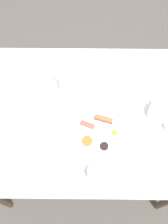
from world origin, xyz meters
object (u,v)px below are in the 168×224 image
(teapot_far, at_px, (69,81))
(breakfast_plate, at_px, (100,133))
(creamer_jug, at_px, (5,79))
(spoon_for_tea, at_px, (46,110))
(teapot_near, at_px, (161,111))
(teacup_with_saucer_left, at_px, (58,175))
(knife_by_plate, at_px, (129,73))
(fork_by_plate, at_px, (37,63))
(napkin_folded, at_px, (157,161))
(fork_spare, at_px, (1,146))
(water_glass_tall, at_px, (94,173))
(teacup_with_saucer_right, at_px, (38,150))

(teapot_far, bearing_deg, breakfast_plate, -35.07)
(teapot_far, distance_m, creamer_jug, 0.39)
(breakfast_plate, xyz_separation_m, spoon_for_tea, (-0.14, -0.31, -0.01))
(teapot_near, xyz_separation_m, teapot_far, (-0.19, -0.52, 0.00))
(teacup_with_saucer_left, relative_size, knife_by_plate, 0.93)
(breakfast_plate, bearing_deg, teapot_far, -150.09)
(breakfast_plate, xyz_separation_m, fork_by_plate, (-0.48, -0.39, -0.01))
(teapot_far, relative_size, knife_by_plate, 1.29)
(napkin_folded, bearing_deg, knife_by_plate, -168.80)
(creamer_jug, distance_m, fork_spare, 0.42)
(teacup_with_saucer_left, relative_size, spoon_for_tea, 1.03)
(water_glass_tall, height_order, spoon_for_tea, water_glass_tall)
(creamer_jug, xyz_separation_m, knife_by_plate, (-0.06, 0.76, -0.03))
(teapot_near, xyz_separation_m, water_glass_tall, (0.35, -0.38, -0.00))
(creamer_jug, bearing_deg, knife_by_plate, 94.72)
(creamer_jug, height_order, fork_by_plate, creamer_jug)
(teacup_with_saucer_right, bearing_deg, teapot_far, 159.56)
(teapot_near, relative_size, napkin_folded, 1.26)
(fork_by_plate, bearing_deg, teacup_with_saucer_left, 13.81)
(fork_by_plate, bearing_deg, teacup_with_saucer_right, 5.83)
(teapot_far, relative_size, water_glass_tall, 1.85)
(water_glass_tall, height_order, fork_by_plate, water_glass_tall)
(creamer_jug, bearing_deg, fork_by_plate, 128.25)
(teapot_far, bearing_deg, knife_by_plate, 39.02)
(teapot_near, height_order, napkin_folded, teapot_near)
(teacup_with_saucer_left, bearing_deg, teacup_with_saucer_right, -138.60)
(teapot_near, bearing_deg, teapot_far, 50.35)
(napkin_folded, bearing_deg, fork_by_plate, -132.32)
(teacup_with_saucer_right, distance_m, spoon_for_tea, 0.25)
(teapot_near, bearing_deg, creamer_jug, 57.15)
(spoon_for_tea, bearing_deg, teapot_far, 141.69)
(fork_by_plate, bearing_deg, creamer_jug, -51.75)
(teacup_with_saucer_right, relative_size, creamer_jug, 1.83)
(creamer_jug, bearing_deg, teacup_with_saucer_right, 28.17)
(breakfast_plate, xyz_separation_m, napkin_folded, (0.15, 0.30, -0.00))
(teapot_far, bearing_deg, teacup_with_saucer_right, -85.42)
(teapot_far, bearing_deg, spoon_for_tea, -103.29)
(napkin_folded, xyz_separation_m, knife_by_plate, (-0.55, -0.11, -0.00))
(teacup_with_saucer_right, bearing_deg, knife_by_plate, 134.12)
(teapot_near, height_order, spoon_for_tea, teapot_near)
(napkin_folded, distance_m, fork_spare, 0.84)
(creamer_jug, height_order, fork_spare, creamer_jug)
(knife_by_plate, bearing_deg, teacup_with_saucer_left, -32.44)
(knife_by_plate, bearing_deg, spoon_for_tea, -62.52)
(teacup_with_saucer_right, height_order, knife_by_plate, teacup_with_saucer_right)
(teapot_far, distance_m, water_glass_tall, 0.56)
(teapot_near, bearing_deg, napkin_folded, 152.54)
(creamer_jug, distance_m, fork_by_plate, 0.23)
(teacup_with_saucer_left, height_order, fork_spare, teacup_with_saucer_left)
(teacup_with_saucer_left, distance_m, teacup_with_saucer_right, 0.18)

